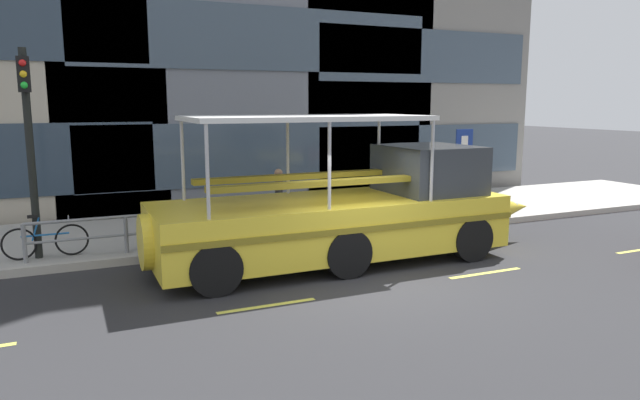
% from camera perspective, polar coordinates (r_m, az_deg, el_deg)
% --- Properties ---
extents(ground_plane, '(120.00, 120.00, 0.00)m').
position_cam_1_polar(ground_plane, '(11.80, 4.92, -7.76)').
color(ground_plane, '#2B2B2D').
extents(sidewalk, '(32.00, 4.80, 0.18)m').
position_cam_1_polar(sidewalk, '(16.73, -4.43, -2.24)').
color(sidewalk, '#A8A59E').
rests_on(sidewalk, ground_plane).
extents(curb_edge, '(32.00, 0.18, 0.18)m').
position_cam_1_polar(curb_edge, '(14.47, -1.08, -4.09)').
color(curb_edge, '#B2ADA3').
rests_on(curb_edge, ground_plane).
extents(lane_centreline, '(25.80, 0.12, 0.01)m').
position_cam_1_polar(lane_centreline, '(11.27, 6.51, -8.61)').
color(lane_centreline, '#DBD64C').
rests_on(lane_centreline, ground_plane).
extents(curb_guardrail, '(12.31, 0.09, 0.86)m').
position_cam_1_polar(curb_guardrail, '(14.55, -2.44, -1.31)').
color(curb_guardrail, gray).
rests_on(curb_guardrail, sidewalk).
extents(traffic_light_pole, '(0.24, 0.46, 4.45)m').
position_cam_1_polar(traffic_light_pole, '(13.59, -26.76, 5.83)').
color(traffic_light_pole, black).
rests_on(traffic_light_pole, sidewalk).
extents(parking_sign, '(0.60, 0.12, 2.55)m').
position_cam_1_polar(parking_sign, '(17.92, 13.92, 4.19)').
color(parking_sign, '#4C4F54').
rests_on(parking_sign, sidewalk).
extents(leaned_bicycle, '(1.74, 0.46, 0.96)m').
position_cam_1_polar(leaned_bicycle, '(13.87, -25.42, -3.65)').
color(leaned_bicycle, black).
rests_on(leaned_bicycle, sidewalk).
extents(duck_tour_boat, '(9.69, 2.64, 3.24)m').
position_cam_1_polar(duck_tour_boat, '(12.95, 3.37, -1.23)').
color(duck_tour_boat, yellow).
rests_on(duck_tour_boat, ground_plane).
extents(pedestrian_near_bow, '(0.33, 0.43, 1.71)m').
position_cam_1_polar(pedestrian_near_bow, '(17.11, 9.11, 1.75)').
color(pedestrian_near_bow, '#47423D').
rests_on(pedestrian_near_bow, sidewalk).
extents(pedestrian_mid_left, '(0.24, 0.45, 1.61)m').
position_cam_1_polar(pedestrian_mid_left, '(15.36, -4.09, 0.72)').
color(pedestrian_mid_left, black).
rests_on(pedestrian_mid_left, sidewalk).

